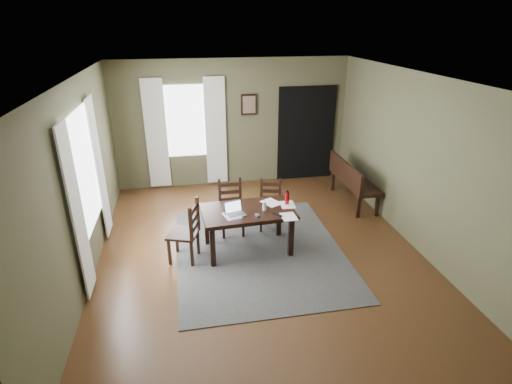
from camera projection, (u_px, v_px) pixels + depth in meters
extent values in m
cube|color=#492C16|center=(259.00, 251.00, 6.41)|extent=(5.00, 6.00, 0.01)
cube|color=brown|center=(233.00, 124.00, 8.57)|extent=(5.00, 0.02, 2.70)
cube|color=brown|center=(333.00, 303.00, 3.17)|extent=(5.00, 0.02, 2.70)
cube|color=brown|center=(80.00, 184.00, 5.45)|extent=(0.02, 6.00, 2.70)
cube|color=brown|center=(415.00, 162.00, 6.30)|extent=(0.02, 6.00, 2.70)
cube|color=white|center=(260.00, 78.00, 5.33)|extent=(5.00, 6.00, 0.02)
cube|color=#3F3F3F|center=(259.00, 250.00, 6.41)|extent=(2.60, 3.20, 0.01)
cube|color=black|center=(248.00, 211.00, 6.17)|extent=(1.45, 0.92, 0.06)
cube|color=black|center=(248.00, 214.00, 6.19)|extent=(1.29, 0.77, 0.05)
cube|color=black|center=(213.00, 248.00, 5.89)|extent=(0.08, 0.08, 0.60)
cube|color=black|center=(207.00, 227.00, 6.47)|extent=(0.08, 0.08, 0.60)
cube|color=black|center=(291.00, 238.00, 6.16)|extent=(0.08, 0.08, 0.60)
cube|color=black|center=(279.00, 219.00, 6.74)|extent=(0.08, 0.08, 0.60)
cube|color=black|center=(183.00, 234.00, 6.00)|extent=(0.54, 0.54, 0.04)
cube|color=black|center=(177.00, 240.00, 6.28)|extent=(0.05, 0.05, 0.42)
cube|color=black|center=(198.00, 242.00, 6.23)|extent=(0.05, 0.05, 0.42)
cube|color=black|center=(169.00, 252.00, 5.96)|extent=(0.05, 0.05, 0.42)
cube|color=black|center=(192.00, 254.00, 5.92)|extent=(0.05, 0.05, 0.42)
cube|color=black|center=(198.00, 213.00, 6.04)|extent=(0.06, 0.06, 0.53)
cube|color=black|center=(191.00, 224.00, 5.70)|extent=(0.06, 0.06, 0.53)
cube|color=black|center=(195.00, 227.00, 5.93)|extent=(0.13, 0.31, 0.07)
cube|color=black|center=(194.00, 218.00, 5.87)|extent=(0.13, 0.31, 0.07)
cube|color=black|center=(194.00, 210.00, 5.81)|extent=(0.13, 0.31, 0.07)
cube|color=black|center=(232.00, 211.00, 6.76)|extent=(0.41, 0.41, 0.04)
cube|color=black|center=(223.00, 228.00, 6.67)|extent=(0.04, 0.04, 0.40)
cube|color=black|center=(221.00, 219.00, 6.97)|extent=(0.04, 0.04, 0.40)
cube|color=black|center=(243.00, 226.00, 6.73)|extent=(0.04, 0.04, 0.40)
cube|color=black|center=(240.00, 217.00, 7.03)|extent=(0.04, 0.04, 0.40)
cube|color=black|center=(220.00, 193.00, 6.79)|extent=(0.04, 0.04, 0.51)
cube|color=black|center=(240.00, 191.00, 6.85)|extent=(0.04, 0.04, 0.51)
cube|color=black|center=(230.00, 199.00, 6.88)|extent=(0.31, 0.03, 0.07)
cube|color=black|center=(230.00, 192.00, 6.82)|extent=(0.31, 0.03, 0.07)
cube|color=black|center=(230.00, 185.00, 6.77)|extent=(0.31, 0.03, 0.07)
cube|color=black|center=(270.00, 208.00, 6.94)|extent=(0.46, 0.46, 0.04)
cube|color=black|center=(261.00, 222.00, 6.89)|extent=(0.04, 0.04, 0.37)
cube|color=black|center=(262.00, 214.00, 7.17)|extent=(0.04, 0.04, 0.37)
cube|color=black|center=(279.00, 223.00, 6.87)|extent=(0.04, 0.04, 0.37)
cube|color=black|center=(279.00, 214.00, 7.15)|extent=(0.04, 0.04, 0.37)
cube|color=black|center=(261.00, 191.00, 7.01)|extent=(0.05, 0.05, 0.47)
cube|color=black|center=(280.00, 191.00, 6.99)|extent=(0.05, 0.05, 0.47)
cube|color=black|center=(271.00, 198.00, 7.05)|extent=(0.28, 0.09, 0.06)
cube|color=black|center=(271.00, 191.00, 7.00)|extent=(0.28, 0.09, 0.06)
cube|color=black|center=(271.00, 184.00, 6.95)|extent=(0.28, 0.09, 0.06)
cube|color=black|center=(355.00, 181.00, 7.93)|extent=(0.49, 1.54, 0.07)
cube|color=black|center=(377.00, 205.00, 7.47)|extent=(0.07, 0.07, 0.43)
cube|color=black|center=(358.00, 207.00, 7.40)|extent=(0.07, 0.07, 0.43)
cube|color=black|center=(349.00, 180.00, 8.66)|extent=(0.07, 0.07, 0.43)
cube|color=black|center=(333.00, 181.00, 8.59)|extent=(0.07, 0.07, 0.43)
cube|color=black|center=(345.00, 171.00, 7.81)|extent=(0.05, 1.54, 0.37)
cube|color=#B7B7BC|center=(236.00, 215.00, 5.97)|extent=(0.33, 0.27, 0.01)
cube|color=#B7B7BC|center=(233.00, 207.00, 6.02)|extent=(0.29, 0.13, 0.19)
cube|color=silver|center=(233.00, 207.00, 6.02)|extent=(0.25, 0.11, 0.16)
cube|color=#3F3F42|center=(236.00, 215.00, 5.96)|extent=(0.27, 0.18, 0.00)
cube|color=#3F3F42|center=(257.00, 215.00, 5.95)|extent=(0.07, 0.10, 0.03)
cube|color=black|center=(277.00, 215.00, 5.98)|extent=(0.13, 0.16, 0.02)
cylinder|color=silver|center=(264.00, 206.00, 6.12)|extent=(0.08, 0.08, 0.14)
cylinder|color=maroon|center=(287.00, 198.00, 6.31)|extent=(0.08, 0.08, 0.20)
cylinder|color=black|center=(287.00, 191.00, 6.27)|extent=(0.05, 0.05, 0.03)
cube|color=white|center=(232.00, 216.00, 5.97)|extent=(0.29, 0.34, 0.00)
cube|color=white|center=(289.00, 217.00, 5.94)|extent=(0.23, 0.29, 0.00)
cube|color=white|center=(271.00, 203.00, 6.40)|extent=(0.35, 0.38, 0.00)
cube|color=white|center=(288.00, 205.00, 6.32)|extent=(0.24, 0.30, 0.00)
cube|color=white|center=(85.00, 172.00, 5.59)|extent=(0.01, 1.30, 1.70)
cube|color=white|center=(186.00, 121.00, 8.34)|extent=(1.00, 0.01, 1.50)
cube|color=silver|center=(77.00, 213.00, 4.96)|extent=(0.03, 0.48, 2.30)
cube|color=silver|center=(99.00, 169.00, 6.44)|extent=(0.03, 0.48, 2.30)
cube|color=silver|center=(156.00, 135.00, 8.31)|extent=(0.44, 0.03, 2.30)
cube|color=silver|center=(216.00, 132.00, 8.52)|extent=(0.44, 0.03, 2.30)
cube|color=black|center=(249.00, 105.00, 8.45)|extent=(0.34, 0.03, 0.44)
cube|color=brown|center=(249.00, 105.00, 8.43)|extent=(0.27, 0.01, 0.36)
cube|color=black|center=(306.00, 134.00, 8.95)|extent=(1.30, 0.03, 2.10)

